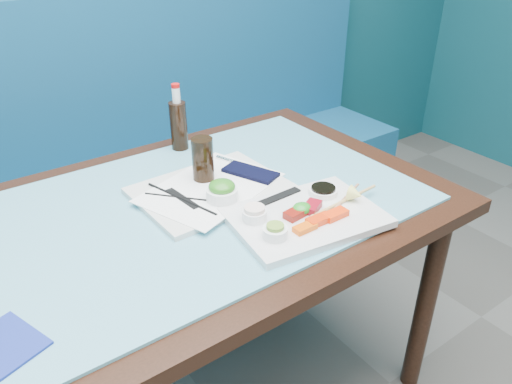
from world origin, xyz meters
TOP-DOWN VIEW (x-y plane):
  - booth_bench at (0.00, 2.29)m, footprint 3.00×0.56m
  - dining_table at (0.00, 1.45)m, footprint 1.40×0.90m
  - glass_top at (0.00, 1.45)m, footprint 1.22×0.76m
  - sashimi_plate at (0.20, 1.21)m, footprint 0.41×0.32m
  - salmon_left at (0.15, 1.16)m, footprint 0.06×0.03m
  - salmon_mid at (0.20, 1.16)m, footprint 0.07×0.03m
  - salmon_right at (0.25, 1.16)m, footprint 0.07×0.03m
  - tuna_left at (0.17, 1.22)m, footprint 0.06×0.04m
  - tuna_right at (0.23, 1.22)m, footprint 0.07×0.06m
  - seaweed_garnish at (0.20, 1.22)m, footprint 0.06×0.06m
  - ramekin_wasabi at (0.08, 1.18)m, footprint 0.06×0.06m
  - wasabi_fill at (0.08, 1.18)m, footprint 0.05×0.05m
  - ramekin_ginger at (0.08, 1.27)m, footprint 0.07×0.07m
  - ginger_fill at (0.08, 1.27)m, footprint 0.06×0.06m
  - soy_dish at (0.31, 1.26)m, footprint 0.10×0.10m
  - soy_fill at (0.31, 1.26)m, footprint 0.07×0.07m
  - lemon_wedge at (0.35, 1.18)m, footprint 0.05×0.05m
  - chopstick_sleeve at (0.19, 1.32)m, footprint 0.16×0.03m
  - wooden_chopstick_a at (0.31, 1.20)m, footprint 0.21×0.09m
  - wooden_chopstick_b at (0.32, 1.20)m, footprint 0.25×0.03m
  - serving_tray at (0.09, 1.48)m, footprint 0.41×0.31m
  - paper_placemat at (0.09, 1.48)m, footprint 0.44×0.37m
  - seaweed_bowl at (0.08, 1.40)m, footprint 0.10×0.10m
  - seaweed_salad at (0.08, 1.40)m, footprint 0.09×0.09m
  - cola_glass at (0.10, 1.53)m, footprint 0.07×0.07m
  - navy_pouch at (0.22, 1.48)m, footprint 0.13×0.18m
  - fork at (0.21, 1.58)m, footprint 0.04×0.09m
  - black_chopstick_a at (-0.01, 1.47)m, footprint 0.07×0.25m
  - black_chopstick_b at (-0.01, 1.47)m, footprint 0.15×0.17m
  - tray_sleeve at (-0.01, 1.47)m, footprint 0.04×0.14m
  - cola_bottle_body at (0.16, 1.79)m, footprint 0.07×0.07m
  - cola_bottle_neck at (0.16, 1.79)m, footprint 0.03×0.03m
  - cola_bottle_cap at (0.16, 1.79)m, footprint 0.03×0.03m

SIDE VIEW (x-z plane):
  - booth_bench at x=0.00m, z-range -0.21..0.96m
  - dining_table at x=0.00m, z-range 0.29..1.04m
  - glass_top at x=0.00m, z-range 0.75..0.76m
  - serving_tray at x=0.09m, z-range 0.76..0.77m
  - sashimi_plate at x=0.20m, z-range 0.76..0.78m
  - paper_placemat at x=0.09m, z-range 0.77..0.78m
  - tray_sleeve at x=-0.01m, z-range 0.77..0.78m
  - black_chopstick_b at x=-0.01m, z-range 0.77..0.78m
  - black_chopstick_a at x=-0.01m, z-range 0.77..0.78m
  - fork at x=0.21m, z-range 0.77..0.78m
  - navy_pouch at x=0.22m, z-range 0.77..0.79m
  - chopstick_sleeve at x=0.19m, z-range 0.78..0.78m
  - wooden_chopstick_a at x=0.31m, z-range 0.78..0.79m
  - wooden_chopstick_b at x=0.32m, z-range 0.78..0.79m
  - salmon_left at x=0.15m, z-range 0.78..0.79m
  - soy_dish at x=0.31m, z-range 0.78..0.79m
  - salmon_mid at x=0.20m, z-range 0.78..0.79m
  - salmon_right at x=0.25m, z-range 0.78..0.79m
  - tuna_left at x=0.17m, z-range 0.78..0.80m
  - tuna_right at x=0.23m, z-range 0.78..0.80m
  - ramekin_wasabi at x=0.08m, z-range 0.78..0.80m
  - ramekin_ginger at x=0.08m, z-range 0.78..0.80m
  - seaweed_bowl at x=0.08m, z-range 0.77..0.81m
  - seaweed_garnish at x=0.20m, z-range 0.78..0.80m
  - soy_fill at x=0.31m, z-range 0.79..0.80m
  - lemon_wedge at x=0.35m, z-range 0.78..0.82m
  - wasabi_fill at x=0.08m, z-range 0.80..0.81m
  - ginger_fill at x=0.08m, z-range 0.80..0.81m
  - seaweed_salad at x=0.08m, z-range 0.80..0.83m
  - cola_glass at x=0.10m, z-range 0.77..0.90m
  - cola_bottle_body at x=0.16m, z-range 0.76..0.92m
  - cola_bottle_neck at x=0.16m, z-range 0.92..0.96m
  - cola_bottle_cap at x=0.16m, z-range 0.96..0.98m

